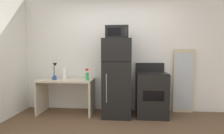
{
  "coord_description": "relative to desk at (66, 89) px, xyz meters",
  "views": [
    {
      "loc": [
        0.19,
        -2.24,
        1.31
      ],
      "look_at": [
        -0.08,
        1.1,
        1.04
      ],
      "focal_mm": 27.24,
      "sensor_mm": 36.0,
      "label": 1
    }
  ],
  "objects": [
    {
      "name": "spray_bottle",
      "position": [
        0.49,
        -0.11,
        0.32
      ],
      "size": [
        0.06,
        0.06,
        0.25
      ],
      "color": "green",
      "rests_on": "desk"
    },
    {
      "name": "paper_towel_roll",
      "position": [
        -0.03,
        0.01,
        0.35
      ],
      "size": [
        0.11,
        0.11,
        0.24
      ],
      "primitive_type": "cylinder",
      "color": "white",
      "rests_on": "desk"
    },
    {
      "name": "wall_back_white",
      "position": [
        1.1,
        0.35,
        0.78
      ],
      "size": [
        5.0,
        0.1,
        2.6
      ],
      "primitive_type": "cube",
      "color": "white",
      "rests_on": "ground"
    },
    {
      "name": "refrigerator",
      "position": [
        1.12,
        -0.04,
        0.28
      ],
      "size": [
        0.58,
        0.67,
        1.61
      ],
      "color": "black",
      "rests_on": "ground"
    },
    {
      "name": "coffee_mug",
      "position": [
        -0.21,
        -0.12,
        0.27
      ],
      "size": [
        0.08,
        0.08,
        0.09
      ],
      "primitive_type": "cylinder",
      "color": "#264C99",
      "rests_on": "desk"
    },
    {
      "name": "oven_range",
      "position": [
        1.84,
        -0.01,
        -0.06
      ],
      "size": [
        0.63,
        0.61,
        1.1
      ],
      "color": "black",
      "rests_on": "ground"
    },
    {
      "name": "desk_lamp",
      "position": [
        -0.27,
        0.04,
        0.47
      ],
      "size": [
        0.14,
        0.12,
        0.35
      ],
      "color": "black",
      "rests_on": "desk"
    },
    {
      "name": "microwave",
      "position": [
        1.12,
        -0.06,
        1.21
      ],
      "size": [
        0.46,
        0.35,
        0.26
      ],
      "color": "black",
      "rests_on": "refrigerator"
    },
    {
      "name": "leaning_mirror",
      "position": [
        2.57,
        0.24,
        0.18
      ],
      "size": [
        0.44,
        0.03,
        1.4
      ],
      "color": "#C6B793",
      "rests_on": "ground"
    },
    {
      "name": "desk",
      "position": [
        0.0,
        0.0,
        0.0
      ],
      "size": [
        1.18,
        0.57,
        0.75
      ],
      "color": "beige",
      "rests_on": "ground"
    }
  ]
}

